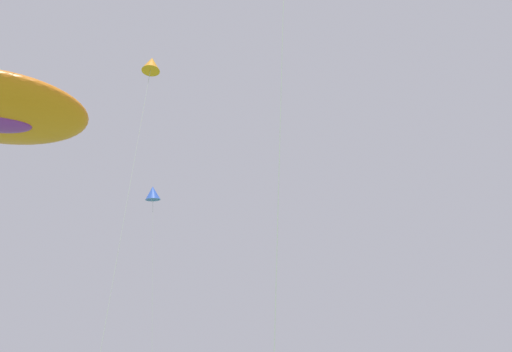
% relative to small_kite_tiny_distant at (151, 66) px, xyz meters
% --- Properties ---
extents(small_kite_tiny_distant, '(2.12, 0.98, 17.02)m').
position_rel_small_kite_tiny_distant_xyz_m(small_kite_tiny_distant, '(0.00, 0.00, 0.00)').
color(small_kite_tiny_distant, orange).
rests_on(small_kite_tiny_distant, ground).
extents(small_kite_diamond_red, '(1.12, 1.83, 16.18)m').
position_rel_small_kite_tiny_distant_xyz_m(small_kite_diamond_red, '(6.68, 5.95, -0.91)').
color(small_kite_diamond_red, blue).
rests_on(small_kite_diamond_red, ground).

